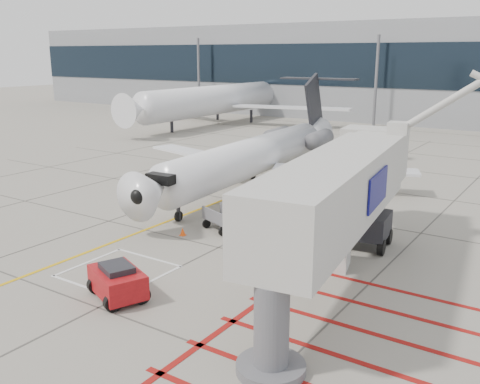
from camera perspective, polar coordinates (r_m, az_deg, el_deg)
The scene contains 9 objects.
ground_plane at distance 24.54m, azimuth -7.86°, elevation -8.62°, with size 260.00×260.00×0.00m, color gray.
regional_jet at distance 36.57m, azimuth -0.39°, elevation 5.51°, with size 23.27×29.34×7.69m, color white, non-canonical shape.
jet_bridge at distance 21.64m, azimuth 10.11°, elevation -1.27°, with size 8.96×18.91×7.56m, color beige, non-canonical shape.
pushback_tug at distance 22.32m, azimuth -12.94°, elevation -9.18°, with size 2.59×1.62×1.51m, color #AA1014, non-canonical shape.
baggage_cart at distance 29.84m, azimuth -1.95°, elevation -2.87°, with size 2.11×1.33×1.33m, color slate, non-canonical shape.
ground_power_unit at distance 25.09m, azimuth 8.58°, elevation -5.57°, with size 2.62×1.53×2.07m, color silver, non-canonical shape.
cone_nose at distance 29.28m, azimuth -6.14°, elevation -4.21°, with size 0.32×0.32×0.44m, color #FF500D.
cone_side at distance 29.55m, azimuth 0.29°, elevation -3.83°, with size 0.40×0.40×0.56m, color #E64D0C.
bg_aircraft_b at distance 76.76m, azimuth -1.50°, elevation 11.84°, with size 35.67×39.63×11.89m, color silver, non-canonical shape.
Camera 1 is at (15.12, -16.77, 9.61)m, focal length 40.00 mm.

